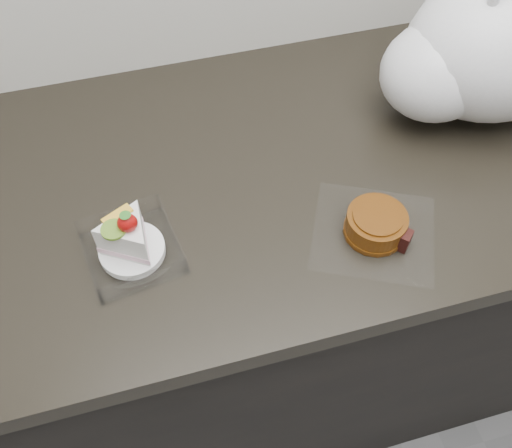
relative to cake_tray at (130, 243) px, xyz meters
The scene contains 4 objects.
counter 0.59m from the cake_tray, 19.17° to the left, with size 2.04×0.64×0.90m.
cake_tray is the anchor object (origin of this frame).
mooncake_wrap 0.37m from the cake_tray, ahead, with size 0.24×0.23×0.04m.
plastic_bag 0.67m from the cake_tray, 14.29° to the left, with size 0.43×0.34×0.31m.
Camera 1 is at (-0.28, 1.08, 1.62)m, focal length 40.00 mm.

